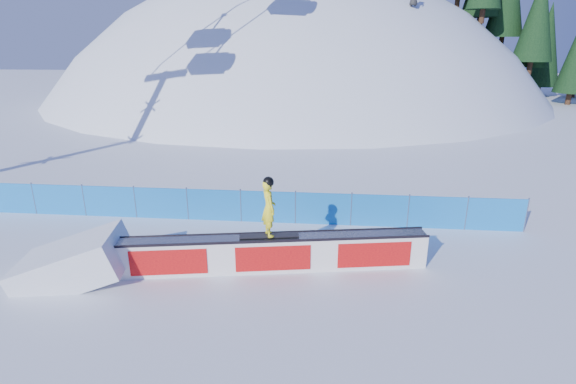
{
  "coord_description": "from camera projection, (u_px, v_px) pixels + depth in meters",
  "views": [
    {
      "loc": [
        4.15,
        -10.58,
        6.45
      ],
      "look_at": [
        2.86,
        3.13,
        1.68
      ],
      "focal_mm": 28.0,
      "sensor_mm": 36.0,
      "label": 1
    }
  ],
  "objects": [
    {
      "name": "ground",
      "position": [
        175.0,
        283.0,
        12.44
      ],
      "size": [
        160.0,
        160.0,
        0.0
      ],
      "primitive_type": "plane",
      "color": "white",
      "rests_on": "ground"
    },
    {
      "name": "snow_hill",
      "position": [
        294.0,
        237.0,
        57.84
      ],
      "size": [
        64.0,
        64.0,
        64.0
      ],
      "color": "white",
      "rests_on": "ground"
    },
    {
      "name": "treeline",
      "position": [
        522.0,
        5.0,
        45.79
      ],
      "size": [
        23.23,
        12.28,
        20.56
      ],
      "color": "#372116",
      "rests_on": "ground"
    },
    {
      "name": "safety_fence",
      "position": [
        214.0,
        205.0,
        16.47
      ],
      "size": [
        22.05,
        0.05,
        1.3
      ],
      "color": "blue",
      "rests_on": "ground"
    },
    {
      "name": "rail_box",
      "position": [
        273.0,
        253.0,
        12.97
      ],
      "size": [
        8.96,
        2.16,
        1.08
      ],
      "rotation": [
        0.0,
        0.0,
        0.17
      ],
      "color": "white",
      "rests_on": "ground"
    },
    {
      "name": "snow_ramp",
      "position": [
        75.0,
        277.0,
        12.73
      ],
      "size": [
        3.32,
        2.39,
        1.89
      ],
      "primitive_type": null,
      "rotation": [
        0.0,
        -0.31,
        0.17
      ],
      "color": "white",
      "rests_on": "ground"
    },
    {
      "name": "snowboarder",
      "position": [
        269.0,
        208.0,
        12.5
      ],
      "size": [
        1.72,
        0.71,
        1.77
      ],
      "rotation": [
        0.0,
        0.0,
        2.01
      ],
      "color": "black",
      "rests_on": "rail_box"
    }
  ]
}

